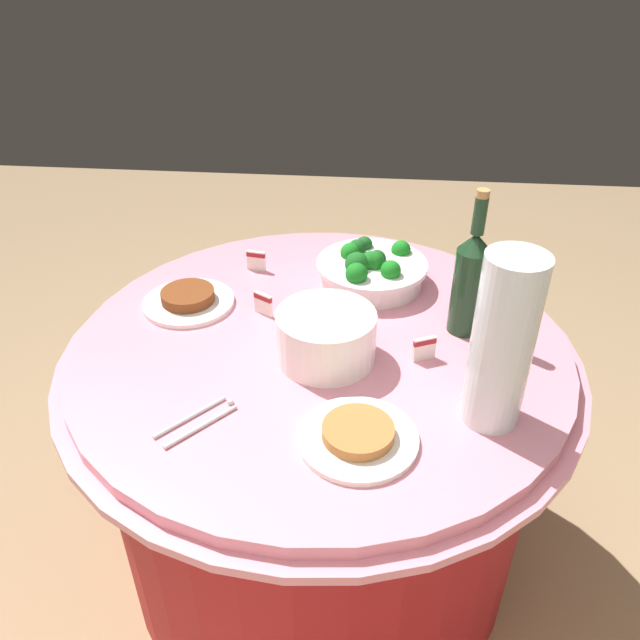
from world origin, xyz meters
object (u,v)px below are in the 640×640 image
label_placard_mid (256,260)px  serving_tongs (199,420)px  broccoli_bowl (371,270)px  food_plate_stir_fry (188,300)px  label_placard_front (424,348)px  wine_bottle (470,280)px  food_plate_peanuts (358,436)px  plate_stack (326,336)px  decorative_fruit_vase (501,347)px  label_placard_rear (263,303)px

label_placard_mid → serving_tongs: bearing=89.9°
broccoli_bowl → food_plate_stir_fry: (0.44, 0.14, -0.03)m
label_placard_front → broccoli_bowl: bearing=-68.6°
wine_bottle → broccoli_bowl: bearing=-40.8°
food_plate_peanuts → broccoli_bowl: bearing=-90.6°
plate_stack → broccoli_bowl: bearing=-104.8°
decorative_fruit_vase → food_plate_peanuts: 0.30m
broccoli_bowl → serving_tongs: broccoli_bowl is taller
plate_stack → label_placard_front: size_ratio=3.82×
label_placard_front → wine_bottle: bearing=-127.4°
food_plate_peanuts → label_placard_front: 0.29m
serving_tongs → label_placard_mid: (-0.00, -0.59, 0.03)m
food_plate_peanuts → label_placard_mid: 0.68m
food_plate_peanuts → label_placard_rear: bearing=-59.1°
plate_stack → serving_tongs: (0.22, 0.22, -0.05)m
wine_bottle → food_plate_peanuts: (0.22, 0.38, -0.12)m
broccoli_bowl → food_plate_stir_fry: 0.46m
food_plate_peanuts → label_placard_rear: 0.47m
serving_tongs → plate_stack: bearing=-134.6°
food_plate_stir_fry → label_placard_mid: size_ratio=4.00×
serving_tongs → label_placard_rear: size_ratio=2.72×
serving_tongs → food_plate_stir_fry: bearing=-72.0°
plate_stack → food_plate_stir_fry: size_ratio=0.95×
broccoli_bowl → label_placard_front: size_ratio=5.09×
decorative_fruit_vase → label_placard_rear: bearing=-32.9°
plate_stack → decorative_fruit_vase: size_ratio=0.62×
plate_stack → label_placard_mid: 0.43m
wine_bottle → serving_tongs: size_ratio=2.24×
broccoli_bowl → wine_bottle: wine_bottle is taller
wine_bottle → label_placard_mid: (0.52, -0.23, -0.10)m
serving_tongs → label_placard_mid: size_ratio=2.72×
broccoli_bowl → label_placard_rear: bearing=33.9°
broccoli_bowl → plate_stack: (0.09, 0.32, 0.01)m
label_placard_rear → plate_stack: bearing=135.7°
plate_stack → label_placard_front: (-0.21, -0.01, -0.02)m
broccoli_bowl → decorative_fruit_vase: bearing=116.3°
serving_tongs → food_plate_peanuts: (-0.30, 0.02, 0.01)m
plate_stack → serving_tongs: bearing=45.4°
food_plate_peanuts → label_placard_front: label_placard_front is taller
broccoli_bowl → label_placard_front: bearing=111.4°
plate_stack → wine_bottle: 0.34m
serving_tongs → food_plate_peanuts: 0.30m
food_plate_stir_fry → broccoli_bowl: bearing=-161.9°
serving_tongs → broccoli_bowl: bearing=-119.1°
decorative_fruit_vase → food_plate_peanuts: decorative_fruit_vase is taller
food_plate_stir_fry → wine_bottle: bearing=176.0°
label_placard_mid → plate_stack: bearing=120.4°
plate_stack → label_placard_mid: size_ratio=3.82×
decorative_fruit_vase → serving_tongs: bearing=7.1°
plate_stack → label_placard_mid: (0.22, -0.37, -0.02)m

